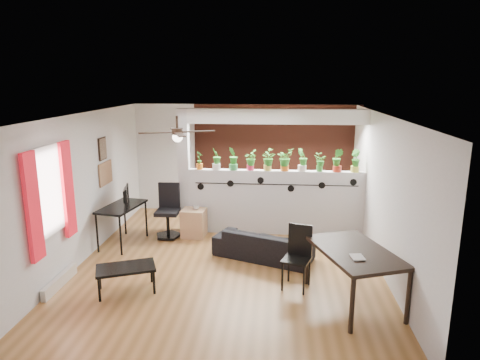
% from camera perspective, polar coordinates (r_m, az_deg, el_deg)
% --- Properties ---
extents(room_shell, '(6.30, 7.10, 2.90)m').
position_cam_1_polar(room_shell, '(7.36, -1.47, -1.43)').
color(room_shell, brown).
rests_on(room_shell, ground).
extents(partition_wall, '(3.60, 0.18, 1.35)m').
position_cam_1_polar(partition_wall, '(8.93, 4.74, -2.97)').
color(partition_wall, '#BCBCC1').
rests_on(partition_wall, ground).
extents(ceiling_header, '(3.60, 0.18, 0.30)m').
position_cam_1_polar(ceiling_header, '(8.61, 4.97, 8.45)').
color(ceiling_header, silver).
rests_on(ceiling_header, room_shell).
extents(pier_column, '(0.22, 0.20, 2.60)m').
position_cam_1_polar(pier_column, '(8.98, -7.46, 1.17)').
color(pier_column, '#BCBCC1').
rests_on(pier_column, ground).
extents(brick_panel, '(3.90, 0.05, 2.60)m').
position_cam_1_polar(brick_panel, '(10.22, 4.85, 2.71)').
color(brick_panel, '#AE4932').
rests_on(brick_panel, ground).
extents(vine_decal, '(3.31, 0.01, 0.30)m').
position_cam_1_polar(vine_decal, '(8.73, 4.79, -0.60)').
color(vine_decal, black).
rests_on(vine_decal, partition_wall).
extents(window_assembly, '(0.09, 1.30, 1.55)m').
position_cam_1_polar(window_assembly, '(6.97, -24.06, -1.68)').
color(window_assembly, white).
rests_on(window_assembly, room_shell).
extents(baseboard_heater, '(0.08, 1.00, 0.18)m').
position_cam_1_polar(baseboard_heater, '(7.43, -22.89, -12.33)').
color(baseboard_heater, beige).
rests_on(baseboard_heater, ground).
extents(corkboard, '(0.03, 0.60, 0.45)m').
position_cam_1_polar(corkboard, '(8.89, -17.49, 0.87)').
color(corkboard, '#8C6243').
rests_on(corkboard, room_shell).
extents(framed_art, '(0.03, 0.34, 0.44)m').
position_cam_1_polar(framed_art, '(8.76, -17.85, 3.99)').
color(framed_art, '#8C7259').
rests_on(framed_art, room_shell).
extents(ceiling_fan, '(1.19, 1.19, 0.43)m').
position_cam_1_polar(ceiling_fan, '(7.01, -8.35, 6.15)').
color(ceiling_fan, black).
rests_on(ceiling_fan, room_shell).
extents(potted_plant_0, '(0.24, 0.24, 0.39)m').
position_cam_1_polar(potted_plant_0, '(8.87, -5.42, 2.74)').
color(potted_plant_0, orange).
rests_on(potted_plant_0, partition_wall).
extents(potted_plant_1, '(0.26, 0.29, 0.46)m').
position_cam_1_polar(potted_plant_1, '(8.81, -3.18, 2.95)').
color(potted_plant_1, white).
rests_on(potted_plant_1, partition_wall).
extents(potted_plant_2, '(0.20, 0.25, 0.47)m').
position_cam_1_polar(potted_plant_2, '(8.76, -0.90, 2.97)').
color(potted_plant_2, '#318843').
rests_on(potted_plant_2, partition_wall).
extents(potted_plant_3, '(0.19, 0.22, 0.41)m').
position_cam_1_polar(potted_plant_3, '(8.74, 1.39, 2.74)').
color(potted_plant_3, '#CF2149').
rests_on(potted_plant_3, partition_wall).
extents(potted_plant_4, '(0.27, 0.28, 0.44)m').
position_cam_1_polar(potted_plant_4, '(8.72, 3.70, 2.77)').
color(potted_plant_4, gold).
rests_on(potted_plant_4, partition_wall).
extents(potted_plant_5, '(0.30, 0.31, 0.46)m').
position_cam_1_polar(potted_plant_5, '(8.72, 6.01, 2.80)').
color(potted_plant_5, '#CF5F18').
rests_on(potted_plant_5, partition_wall).
extents(potted_plant_6, '(0.30, 0.27, 0.47)m').
position_cam_1_polar(potted_plant_6, '(8.73, 8.31, 2.77)').
color(potted_plant_6, white).
rests_on(potted_plant_6, partition_wall).
extents(potted_plant_7, '(0.21, 0.18, 0.37)m').
position_cam_1_polar(potted_plant_7, '(8.77, 10.59, 2.40)').
color(potted_plant_7, '#398E33').
rests_on(potted_plant_7, partition_wall).
extents(potted_plant_8, '(0.31, 0.29, 0.48)m').
position_cam_1_polar(potted_plant_8, '(8.80, 12.89, 2.69)').
color(potted_plant_8, red).
rests_on(potted_plant_8, partition_wall).
extents(potted_plant_9, '(0.26, 0.29, 0.46)m').
position_cam_1_polar(potted_plant_9, '(8.86, 15.13, 2.56)').
color(potted_plant_9, gold).
rests_on(potted_plant_9, partition_wall).
extents(sofa, '(1.81, 1.21, 0.49)m').
position_cam_1_polar(sofa, '(7.85, 3.12, -8.60)').
color(sofa, black).
rests_on(sofa, ground).
extents(cube_shelf, '(0.50, 0.45, 0.58)m').
position_cam_1_polar(cube_shelf, '(8.88, -6.16, -5.71)').
color(cube_shelf, tan).
rests_on(cube_shelf, ground).
extents(cup, '(0.14, 0.14, 0.09)m').
position_cam_1_polar(cup, '(8.77, -5.89, -3.65)').
color(cup, gray).
rests_on(cup, cube_shelf).
extents(computer_desk, '(0.75, 1.17, 0.79)m').
position_cam_1_polar(computer_desk, '(8.61, -15.49, -3.79)').
color(computer_desk, black).
rests_on(computer_desk, ground).
extents(monitor, '(0.34, 0.14, 0.19)m').
position_cam_1_polar(monitor, '(8.70, -15.22, -2.44)').
color(monitor, black).
rests_on(monitor, computer_desk).
extents(office_chair, '(0.56, 0.56, 1.09)m').
position_cam_1_polar(office_chair, '(8.90, -9.54, -4.51)').
color(office_chair, black).
rests_on(office_chair, ground).
extents(dining_table, '(1.36, 1.70, 0.81)m').
position_cam_1_polar(dining_table, '(6.39, 15.02, -9.69)').
color(dining_table, black).
rests_on(dining_table, ground).
extents(book, '(0.20, 0.25, 0.02)m').
position_cam_1_polar(book, '(6.06, 14.62, -9.95)').
color(book, gray).
rests_on(book, dining_table).
extents(folding_chair, '(0.50, 0.50, 0.99)m').
position_cam_1_polar(folding_chair, '(6.76, 7.79, -9.32)').
color(folding_chair, black).
rests_on(folding_chair, ground).
extents(coffee_table, '(0.98, 0.77, 0.40)m').
position_cam_1_polar(coffee_table, '(6.84, -14.98, -11.44)').
color(coffee_table, black).
rests_on(coffee_table, ground).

